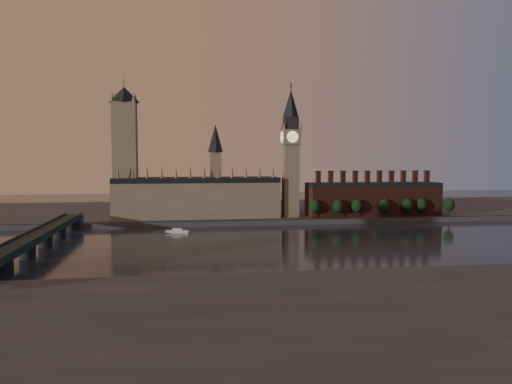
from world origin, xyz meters
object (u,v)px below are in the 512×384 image
(victoria_tower, at_px, (125,148))
(westminster_bridge, at_px, (35,240))
(big_ben, at_px, (291,151))
(river_boat, at_px, (178,231))

(victoria_tower, relative_size, westminster_bridge, 0.54)
(victoria_tower, relative_size, big_ben, 1.01)
(big_ben, xyz_separation_m, river_boat, (-89.91, -49.16, -55.62))
(victoria_tower, distance_m, westminster_bridge, 133.21)
(victoria_tower, height_order, river_boat, victoria_tower)
(big_ben, height_order, river_boat, big_ben)
(victoria_tower, bearing_deg, westminster_bridge, -106.56)
(victoria_tower, xyz_separation_m, river_boat, (40.09, -54.16, -57.88))
(westminster_bridge, bearing_deg, victoria_tower, 73.44)
(big_ben, relative_size, river_boat, 6.51)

